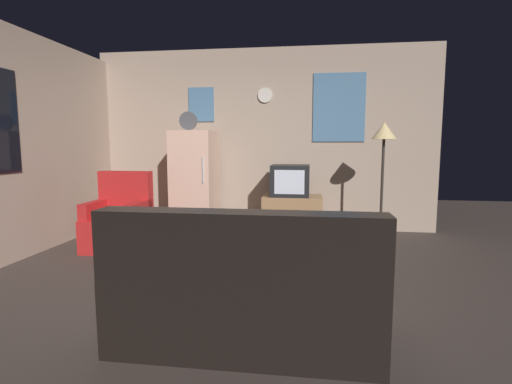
{
  "coord_description": "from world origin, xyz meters",
  "views": [
    {
      "loc": [
        0.74,
        -3.56,
        1.3
      ],
      "look_at": [
        0.11,
        0.9,
        0.75
      ],
      "focal_mm": 27.27,
      "sensor_mm": 36.0,
      "label": 1
    }
  ],
  "objects_px": {
    "standing_lamp": "(384,140)",
    "mug_ceramic_tan": "(221,220)",
    "crt_tv": "(290,180)",
    "armchair": "(120,222)",
    "couch": "(246,298)",
    "coffee_table": "(229,245)",
    "remote_control": "(241,227)",
    "fridge": "(194,182)",
    "mug_ceramic_white": "(238,223)",
    "tv_stand": "(292,215)",
    "wine_glass": "(234,217)"
  },
  "relations": [
    {
      "from": "crt_tv",
      "to": "mug_ceramic_tan",
      "type": "bearing_deg",
      "value": -115.38
    },
    {
      "from": "fridge",
      "to": "coffee_table",
      "type": "bearing_deg",
      "value": -61.24
    },
    {
      "from": "mug_ceramic_white",
      "to": "couch",
      "type": "bearing_deg",
      "value": -77.69
    },
    {
      "from": "coffee_table",
      "to": "fridge",
      "type": "bearing_deg",
      "value": 118.76
    },
    {
      "from": "mug_ceramic_white",
      "to": "mug_ceramic_tan",
      "type": "xyz_separation_m",
      "value": [
        -0.22,
        0.14,
        0.0
      ]
    },
    {
      "from": "wine_glass",
      "to": "remote_control",
      "type": "xyz_separation_m",
      "value": [
        0.12,
        -0.22,
        -0.06
      ]
    },
    {
      "from": "standing_lamp",
      "to": "mug_ceramic_white",
      "type": "bearing_deg",
      "value": -142.89
    },
    {
      "from": "crt_tv",
      "to": "remote_control",
      "type": "height_order",
      "value": "crt_tv"
    },
    {
      "from": "wine_glass",
      "to": "mug_ceramic_white",
      "type": "bearing_deg",
      "value": -64.18
    },
    {
      "from": "fridge",
      "to": "standing_lamp",
      "type": "xyz_separation_m",
      "value": [
        2.63,
        -0.32,
        0.6
      ]
    },
    {
      "from": "fridge",
      "to": "couch",
      "type": "relative_size",
      "value": 1.04
    },
    {
      "from": "coffee_table",
      "to": "mug_ceramic_tan",
      "type": "relative_size",
      "value": 8.0
    },
    {
      "from": "remote_control",
      "to": "couch",
      "type": "distance_m",
      "value": 1.55
    },
    {
      "from": "tv_stand",
      "to": "coffee_table",
      "type": "height_order",
      "value": "tv_stand"
    },
    {
      "from": "remote_control",
      "to": "wine_glass",
      "type": "bearing_deg",
      "value": 113.22
    },
    {
      "from": "tv_stand",
      "to": "remote_control",
      "type": "bearing_deg",
      "value": -105.71
    },
    {
      "from": "standing_lamp",
      "to": "couch",
      "type": "height_order",
      "value": "standing_lamp"
    },
    {
      "from": "coffee_table",
      "to": "remote_control",
      "type": "bearing_deg",
      "value": -36.51
    },
    {
      "from": "crt_tv",
      "to": "armchair",
      "type": "xyz_separation_m",
      "value": [
        -2.09,
        -1.01,
        -0.45
      ]
    },
    {
      "from": "mug_ceramic_tan",
      "to": "remote_control",
      "type": "relative_size",
      "value": 0.6
    },
    {
      "from": "armchair",
      "to": "couch",
      "type": "relative_size",
      "value": 0.56
    },
    {
      "from": "standing_lamp",
      "to": "mug_ceramic_tan",
      "type": "relative_size",
      "value": 17.67
    },
    {
      "from": "standing_lamp",
      "to": "couch",
      "type": "distance_m",
      "value": 3.31
    },
    {
      "from": "standing_lamp",
      "to": "coffee_table",
      "type": "xyz_separation_m",
      "value": [
        -1.79,
        -1.22,
        -1.14
      ]
    },
    {
      "from": "fridge",
      "to": "remote_control",
      "type": "bearing_deg",
      "value": -58.87
    },
    {
      "from": "couch",
      "to": "standing_lamp",
      "type": "bearing_deg",
      "value": 64.87
    },
    {
      "from": "standing_lamp",
      "to": "mug_ceramic_white",
      "type": "relative_size",
      "value": 17.67
    },
    {
      "from": "tv_stand",
      "to": "mug_ceramic_white",
      "type": "xyz_separation_m",
      "value": [
        -0.5,
        -1.57,
        0.2
      ]
    },
    {
      "from": "wine_glass",
      "to": "armchair",
      "type": "distance_m",
      "value": 1.61
    },
    {
      "from": "tv_stand",
      "to": "armchair",
      "type": "height_order",
      "value": "armchair"
    },
    {
      "from": "crt_tv",
      "to": "couch",
      "type": "xyz_separation_m",
      "value": [
        -0.12,
        -3.15,
        -0.48
      ]
    },
    {
      "from": "crt_tv",
      "to": "armchair",
      "type": "distance_m",
      "value": 2.37
    },
    {
      "from": "mug_ceramic_tan",
      "to": "armchair",
      "type": "height_order",
      "value": "armchair"
    },
    {
      "from": "tv_stand",
      "to": "armchair",
      "type": "relative_size",
      "value": 0.87
    },
    {
      "from": "coffee_table",
      "to": "wine_glass",
      "type": "height_order",
      "value": "wine_glass"
    },
    {
      "from": "fridge",
      "to": "mug_ceramic_tan",
      "type": "bearing_deg",
      "value": -63.07
    },
    {
      "from": "fridge",
      "to": "armchair",
      "type": "xyz_separation_m",
      "value": [
        -0.67,
        -1.03,
        -0.42
      ]
    },
    {
      "from": "crt_tv",
      "to": "couch",
      "type": "distance_m",
      "value": 3.19
    },
    {
      "from": "crt_tv",
      "to": "couch",
      "type": "height_order",
      "value": "crt_tv"
    },
    {
      "from": "mug_ceramic_white",
      "to": "remote_control",
      "type": "xyz_separation_m",
      "value": [
        0.04,
        -0.06,
        -0.03
      ]
    },
    {
      "from": "standing_lamp",
      "to": "mug_ceramic_tan",
      "type": "bearing_deg",
      "value": -149.11
    },
    {
      "from": "remote_control",
      "to": "armchair",
      "type": "relative_size",
      "value": 0.16
    },
    {
      "from": "tv_stand",
      "to": "remote_control",
      "type": "height_order",
      "value": "tv_stand"
    },
    {
      "from": "wine_glass",
      "to": "tv_stand",
      "type": "bearing_deg",
      "value": 67.66
    },
    {
      "from": "wine_glass",
      "to": "remote_control",
      "type": "bearing_deg",
      "value": -61.45
    },
    {
      "from": "tv_stand",
      "to": "standing_lamp",
      "type": "distance_m",
      "value": 1.62
    },
    {
      "from": "crt_tv",
      "to": "couch",
      "type": "relative_size",
      "value": 0.32
    },
    {
      "from": "crt_tv",
      "to": "mug_ceramic_tan",
      "type": "relative_size",
      "value": 6.0
    },
    {
      "from": "remote_control",
      "to": "couch",
      "type": "height_order",
      "value": "couch"
    },
    {
      "from": "remote_control",
      "to": "couch",
      "type": "xyz_separation_m",
      "value": [
        0.3,
        -1.52,
        -0.14
      ]
    }
  ]
}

